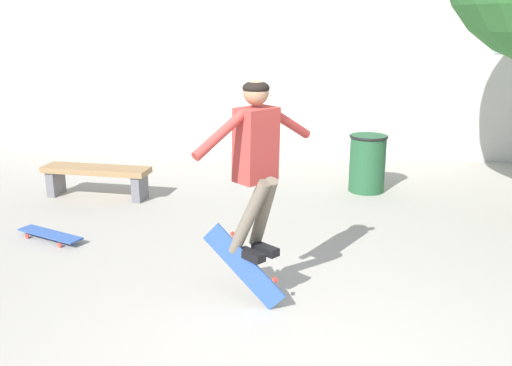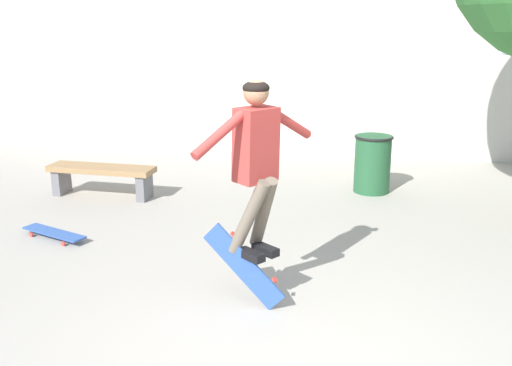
# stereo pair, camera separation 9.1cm
# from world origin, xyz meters

# --- Properties ---
(ground_plane) EXTENTS (40.00, 40.00, 0.00)m
(ground_plane) POSITION_xyz_m (0.00, 0.00, 0.00)
(ground_plane) COLOR #A39E93
(building_backdrop) EXTENTS (16.18, 0.52, 5.70)m
(building_backdrop) POSITION_xyz_m (-0.03, 7.02, 2.29)
(building_backdrop) COLOR beige
(building_backdrop) RESTS_ON ground_plane
(park_bench) EXTENTS (1.54, 0.43, 0.44)m
(park_bench) POSITION_xyz_m (-3.20, 3.59, 0.32)
(park_bench) COLOR #99754C
(park_bench) RESTS_ON ground_plane
(trash_bin) EXTENTS (0.56, 0.56, 0.84)m
(trash_bin) POSITION_xyz_m (0.56, 4.58, 0.44)
(trash_bin) COLOR #235633
(trash_bin) RESTS_ON ground_plane
(skater) EXTENTS (0.83, 1.11, 1.52)m
(skater) POSITION_xyz_m (-0.43, 0.90, 1.36)
(skater) COLOR #B23833
(skateboard_flipping) EXTENTS (0.76, 0.22, 0.74)m
(skateboard_flipping) POSITION_xyz_m (-0.53, 0.83, 0.36)
(skateboard_flipping) COLOR #2D519E
(skateboard_resting) EXTENTS (0.88, 0.48, 0.08)m
(skateboard_resting) POSITION_xyz_m (-3.01, 1.95, 0.07)
(skateboard_resting) COLOR #2D519E
(skateboard_resting) RESTS_ON ground_plane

